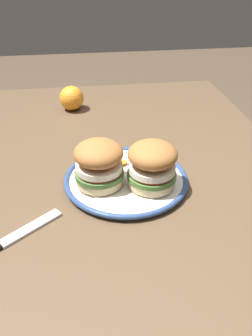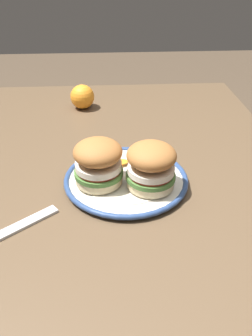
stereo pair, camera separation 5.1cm
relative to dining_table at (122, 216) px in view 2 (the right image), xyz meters
name	(u,v)px [view 2 (the right image)]	position (x,y,z in m)	size (l,w,h in m)	color
dining_table	(122,216)	(0.00, 0.00, 0.00)	(1.34, 0.88, 0.72)	brown
dinner_plate	(126,179)	(0.01, -0.01, 0.10)	(0.28, 0.28, 0.02)	silver
sandwich_half_left	(151,165)	(-0.03, -0.06, 0.16)	(0.12, 0.12, 0.10)	beige
sandwich_half_right	(98,162)	(-0.01, 0.05, 0.16)	(0.11, 0.11, 0.10)	beige
orange_peel_curled	(148,156)	(0.09, -0.07, 0.12)	(0.05, 0.05, 0.01)	orange
orange_peel_strip_long	(115,162)	(0.06, 0.01, 0.12)	(0.03, 0.07, 0.01)	orange
whole_orange	(82,97)	(0.45, 0.11, 0.13)	(0.08, 0.08, 0.08)	orange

